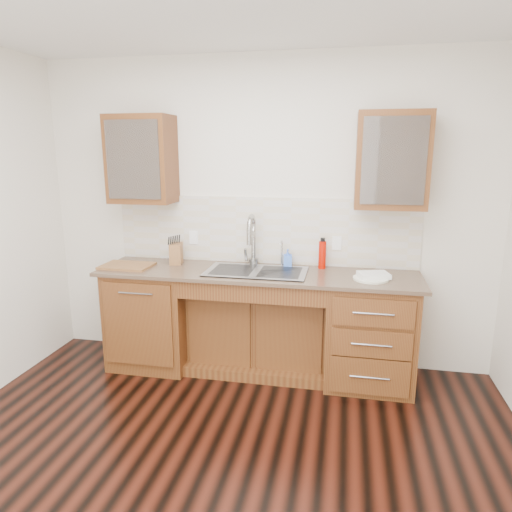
% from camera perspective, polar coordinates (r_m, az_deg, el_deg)
% --- Properties ---
extents(ground, '(4.00, 3.50, 0.10)m').
position_cam_1_polar(ground, '(3.03, -5.79, -27.12)').
color(ground, black).
extents(wall_back, '(4.00, 0.10, 2.70)m').
position_cam_1_polar(wall_back, '(4.11, 1.09, 5.33)').
color(wall_back, silver).
rests_on(wall_back, ground).
extents(base_cabinet_left, '(0.70, 0.62, 0.88)m').
position_cam_1_polar(base_cabinet_left, '(4.27, -12.61, -7.31)').
color(base_cabinet_left, '#593014').
rests_on(base_cabinet_left, ground).
extents(base_cabinet_center, '(1.20, 0.44, 0.70)m').
position_cam_1_polar(base_cabinet_center, '(4.11, 0.36, -9.14)').
color(base_cabinet_center, '#593014').
rests_on(base_cabinet_center, ground).
extents(base_cabinet_right, '(0.70, 0.62, 0.88)m').
position_cam_1_polar(base_cabinet_right, '(3.94, 13.99, -9.17)').
color(base_cabinet_right, '#593014').
rests_on(base_cabinet_right, ground).
extents(countertop, '(2.70, 0.65, 0.03)m').
position_cam_1_polar(countertop, '(3.84, 0.07, -2.17)').
color(countertop, '#84705B').
rests_on(countertop, base_cabinet_left).
extents(backsplash, '(2.70, 0.02, 0.59)m').
position_cam_1_polar(backsplash, '(4.07, 0.93, 3.19)').
color(backsplash, beige).
rests_on(backsplash, wall_back).
extents(sink, '(0.84, 0.46, 0.19)m').
position_cam_1_polar(sink, '(3.84, 0.03, -3.24)').
color(sink, '#9E9EA5').
rests_on(sink, countertop).
extents(faucet, '(0.04, 0.04, 0.40)m').
position_cam_1_polar(faucet, '(4.00, -0.31, 1.65)').
color(faucet, '#999993').
rests_on(faucet, countertop).
extents(filter_tap, '(0.02, 0.02, 0.24)m').
position_cam_1_polar(filter_tap, '(3.99, 3.24, 0.41)').
color(filter_tap, '#999993').
rests_on(filter_tap, countertop).
extents(upper_cabinet_left, '(0.55, 0.34, 0.75)m').
position_cam_1_polar(upper_cabinet_left, '(4.18, -14.07, 11.62)').
color(upper_cabinet_left, '#593014').
rests_on(upper_cabinet_left, wall_back).
extents(upper_cabinet_right, '(0.55, 0.34, 0.75)m').
position_cam_1_polar(upper_cabinet_right, '(3.80, 16.61, 11.36)').
color(upper_cabinet_right, '#593014').
rests_on(upper_cabinet_right, wall_back).
extents(outlet_left, '(0.08, 0.01, 0.12)m').
position_cam_1_polar(outlet_left, '(4.24, -7.80, 2.30)').
color(outlet_left, white).
rests_on(outlet_left, backsplash).
extents(outlet_right, '(0.08, 0.01, 0.12)m').
position_cam_1_polar(outlet_right, '(4.01, 10.07, 1.60)').
color(outlet_right, white).
rests_on(outlet_right, backsplash).
extents(soap_bottle, '(0.08, 0.08, 0.16)m').
position_cam_1_polar(soap_bottle, '(3.98, 3.98, -0.25)').
color(soap_bottle, '#4475E4').
rests_on(soap_bottle, countertop).
extents(water_bottle, '(0.08, 0.08, 0.24)m').
position_cam_1_polar(water_bottle, '(3.95, 8.28, 0.13)').
color(water_bottle, '#B20D00').
rests_on(water_bottle, countertop).
extents(plate, '(0.36, 0.36, 0.02)m').
position_cam_1_polar(plate, '(3.71, 14.15, -2.75)').
color(plate, beige).
rests_on(plate, countertop).
extents(dish_towel, '(0.27, 0.23, 0.04)m').
position_cam_1_polar(dish_towel, '(3.72, 14.49, -2.32)').
color(dish_towel, silver).
rests_on(dish_towel, plate).
extents(knife_block, '(0.13, 0.18, 0.18)m').
position_cam_1_polar(knife_block, '(4.15, -9.94, 0.32)').
color(knife_block, olive).
rests_on(knife_block, countertop).
extents(cutting_board, '(0.44, 0.31, 0.02)m').
position_cam_1_polar(cutting_board, '(4.14, -15.84, -1.18)').
color(cutting_board, '#A56825').
rests_on(cutting_board, countertop).
extents(cup_left_a, '(0.13, 0.13, 0.10)m').
position_cam_1_polar(cup_left_a, '(4.25, -15.98, 10.87)').
color(cup_left_a, white).
rests_on(cup_left_a, upper_cabinet_left).
extents(cup_left_b, '(0.12, 0.12, 0.09)m').
position_cam_1_polar(cup_left_b, '(4.15, -13.02, 10.91)').
color(cup_left_b, white).
rests_on(cup_left_b, upper_cabinet_left).
extents(cup_right_a, '(0.14, 0.14, 0.10)m').
position_cam_1_polar(cup_right_a, '(3.79, 14.46, 10.71)').
color(cup_right_a, white).
rests_on(cup_right_a, upper_cabinet_right).
extents(cup_right_b, '(0.12, 0.12, 0.10)m').
position_cam_1_polar(cup_right_b, '(3.82, 18.56, 10.46)').
color(cup_right_b, silver).
rests_on(cup_right_b, upper_cabinet_right).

